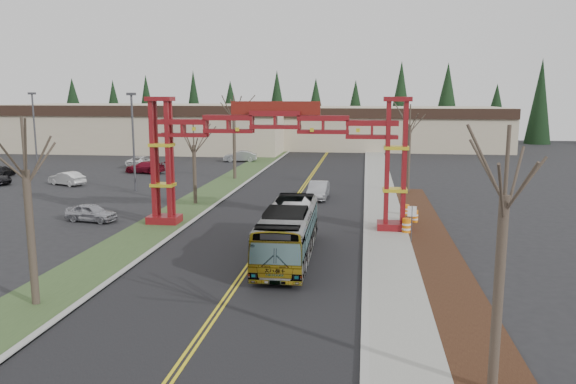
% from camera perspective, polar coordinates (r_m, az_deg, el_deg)
% --- Properties ---
extents(ground, '(200.00, 200.00, 0.00)m').
position_cam_1_polar(ground, '(22.07, -8.90, -14.33)').
color(ground, black).
rests_on(ground, ground).
extents(road, '(12.00, 110.00, 0.02)m').
position_cam_1_polar(road, '(45.55, 0.15, -1.57)').
color(road, black).
rests_on(road, ground).
extents(lane_line_left, '(0.12, 100.00, 0.01)m').
position_cam_1_polar(lane_line_left, '(45.56, -0.00, -1.55)').
color(lane_line_left, yellow).
rests_on(lane_line_left, road).
extents(lane_line_right, '(0.12, 100.00, 0.01)m').
position_cam_1_polar(lane_line_right, '(45.53, 0.30, -1.56)').
color(lane_line_right, yellow).
rests_on(lane_line_right, road).
extents(curb_right, '(0.30, 110.00, 0.15)m').
position_cam_1_polar(curb_right, '(45.14, 7.91, -1.69)').
color(curb_right, '#A4A49F').
rests_on(curb_right, ground).
extents(sidewalk_right, '(2.60, 110.00, 0.14)m').
position_cam_1_polar(sidewalk_right, '(45.17, 9.75, -1.73)').
color(sidewalk_right, gray).
rests_on(sidewalk_right, ground).
extents(landscape_strip, '(2.60, 50.00, 0.12)m').
position_cam_1_polar(landscape_strip, '(30.87, 15.47, -7.37)').
color(landscape_strip, black).
rests_on(landscape_strip, ground).
extents(grass_median, '(4.00, 110.00, 0.08)m').
position_cam_1_polar(grass_median, '(47.27, -9.51, -1.25)').
color(grass_median, '#334E27').
rests_on(grass_median, ground).
extents(curb_left, '(0.30, 110.00, 0.15)m').
position_cam_1_polar(curb_left, '(46.74, -7.34, -1.28)').
color(curb_left, '#A4A49F').
rests_on(curb_left, ground).
extents(gateway_arch, '(18.20, 1.60, 8.90)m').
position_cam_1_polar(gateway_arch, '(37.85, -1.28, 5.24)').
color(gateway_arch, maroon).
rests_on(gateway_arch, ground).
extents(retail_building_west, '(46.00, 22.30, 7.50)m').
position_cam_1_polar(retail_building_west, '(98.20, -13.73, 6.46)').
color(retail_building_west, '#BEAE91').
rests_on(retail_building_west, ground).
extents(retail_building_east, '(38.00, 20.30, 7.00)m').
position_cam_1_polar(retail_building_east, '(99.44, 10.23, 6.47)').
color(retail_building_east, '#BEAE91').
rests_on(retail_building_east, ground).
extents(conifer_treeline, '(116.10, 5.60, 13.00)m').
position_cam_1_polar(conifer_treeline, '(111.43, 4.97, 8.46)').
color(conifer_treeline, black).
rests_on(conifer_treeline, ground).
extents(transit_bus, '(2.73, 10.84, 3.01)m').
position_cam_1_polar(transit_bus, '(31.12, 0.03, -4.11)').
color(transit_bus, '#A7AAAF').
rests_on(transit_bus, ground).
extents(silver_sedan, '(1.72, 4.65, 1.52)m').
position_cam_1_polar(silver_sedan, '(49.35, 3.10, 0.18)').
color(silver_sedan, '#A5A8AD').
rests_on(silver_sedan, ground).
extents(parked_car_near_a, '(4.02, 2.15, 1.30)m').
position_cam_1_polar(parked_car_near_a, '(42.85, -19.35, -1.98)').
color(parked_car_near_a, '#A6A6AD').
rests_on(parked_car_near_a, ground).
extents(parked_car_near_b, '(4.40, 2.95, 1.37)m').
position_cam_1_polar(parked_car_near_b, '(61.07, -21.55, 1.29)').
color(parked_car_near_b, white).
rests_on(parked_car_near_b, ground).
extents(parked_car_mid_a, '(5.12, 2.94, 1.40)m').
position_cam_1_polar(parked_car_mid_a, '(67.77, -14.34, 2.46)').
color(parked_car_mid_a, maroon).
rests_on(parked_car_mid_a, ground).
extents(parked_car_far_a, '(4.74, 2.28, 1.50)m').
position_cam_1_polar(parked_car_far_a, '(77.33, -4.88, 3.64)').
color(parked_car_far_a, '#9DA1A5').
rests_on(parked_car_far_a, ground).
extents(parked_car_far_b, '(2.74, 5.19, 1.39)m').
position_cam_1_polar(parked_car_far_b, '(73.81, -14.63, 3.02)').
color(parked_car_far_b, white).
rests_on(parked_car_far_b, ground).
extents(parked_car_far_c, '(2.60, 4.66, 1.28)m').
position_cam_1_polar(parked_car_far_c, '(70.12, -27.16, 1.87)').
color(parked_car_far_c, black).
rests_on(parked_car_far_c, ground).
extents(bare_tree_median_near, '(3.33, 3.33, 8.10)m').
position_cam_1_polar(bare_tree_median_near, '(25.79, -25.11, 1.92)').
color(bare_tree_median_near, '#382D26').
rests_on(bare_tree_median_near, ground).
extents(bare_tree_median_mid, '(3.07, 3.07, 6.96)m').
position_cam_1_polar(bare_tree_median_mid, '(46.93, -9.55, 4.68)').
color(bare_tree_median_mid, '#382D26').
rests_on(bare_tree_median_mid, ground).
extents(bare_tree_median_far, '(3.47, 3.47, 9.02)m').
position_cam_1_polar(bare_tree_median_far, '(60.68, -5.52, 7.57)').
color(bare_tree_median_far, '#382D26').
rests_on(bare_tree_median_far, ground).
extents(bare_tree_right_near, '(3.06, 3.06, 8.16)m').
position_cam_1_polar(bare_tree_right_near, '(17.25, 21.16, -0.50)').
color(bare_tree_right_near, '#382D26').
rests_on(bare_tree_right_near, ground).
extents(bare_tree_right_far, '(3.06, 3.06, 8.20)m').
position_cam_1_polar(bare_tree_right_far, '(52.95, 12.27, 6.48)').
color(bare_tree_right_far, '#382D26').
rests_on(bare_tree_right_far, ground).
extents(light_pole_near, '(0.80, 0.40, 9.24)m').
position_cam_1_polar(light_pole_near, '(54.70, -15.46, 5.62)').
color(light_pole_near, '#3F3F44').
rests_on(light_pole_near, ground).
extents(light_pole_mid, '(0.81, 0.40, 9.34)m').
position_cam_1_polar(light_pole_mid, '(72.47, -24.37, 6.09)').
color(light_pole_mid, '#3F3F44').
rests_on(light_pole_mid, ground).
extents(light_pole_far, '(0.76, 0.38, 8.75)m').
position_cam_1_polar(light_pole_far, '(84.65, -11.79, 6.92)').
color(light_pole_far, '#3F3F44').
rests_on(light_pole_far, ground).
extents(street_sign, '(0.53, 0.08, 2.33)m').
position_cam_1_polar(street_sign, '(35.04, 12.47, -2.47)').
color(street_sign, '#3F3F44').
rests_on(street_sign, ground).
extents(barrel_south, '(0.57, 0.57, 1.06)m').
position_cam_1_polar(barrel_south, '(37.52, 11.93, -3.44)').
color(barrel_south, orange).
rests_on(barrel_south, ground).
extents(barrel_mid, '(0.53, 0.53, 0.97)m').
position_cam_1_polar(barrel_mid, '(40.76, 12.71, -2.48)').
color(barrel_mid, orange).
rests_on(barrel_mid, ground).
extents(barrel_north, '(0.49, 0.49, 0.90)m').
position_cam_1_polar(barrel_north, '(43.05, 11.90, -1.86)').
color(barrel_north, orange).
rests_on(barrel_north, ground).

